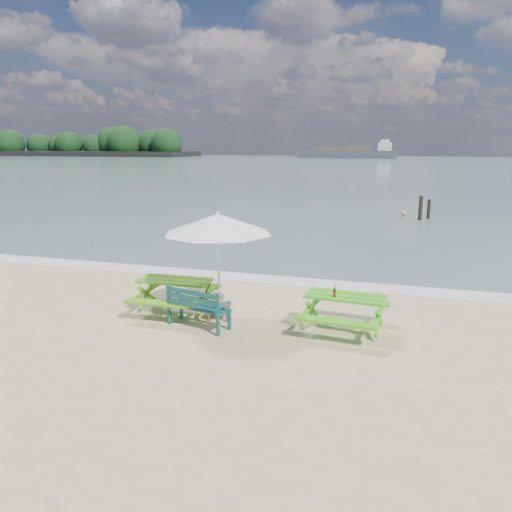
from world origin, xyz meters
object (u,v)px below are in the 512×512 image
(picnic_table_left, at_px, (175,296))
(patio_umbrella, at_px, (218,224))
(swimmer, at_px, (402,226))
(picnic_table_right, at_px, (345,314))
(side_table, at_px, (219,311))
(park_bench, at_px, (199,315))
(beer_bottle, at_px, (335,293))

(picnic_table_left, xyz_separation_m, patio_umbrella, (1.05, -0.10, 1.64))
(picnic_table_left, bearing_deg, swimmer, 75.22)
(picnic_table_left, height_order, patio_umbrella, patio_umbrella)
(picnic_table_right, bearing_deg, picnic_table_left, 179.36)
(picnic_table_right, distance_m, swimmer, 16.73)
(side_table, height_order, patio_umbrella, patio_umbrella)
(picnic_table_left, height_order, picnic_table_right, picnic_table_left)
(picnic_table_right, height_order, patio_umbrella, patio_umbrella)
(swimmer, bearing_deg, picnic_table_left, -104.78)
(park_bench, height_order, side_table, park_bench)
(side_table, height_order, beer_bottle, beer_bottle)
(side_table, xyz_separation_m, patio_umbrella, (0.00, 0.00, 1.84))
(picnic_table_left, bearing_deg, park_bench, -38.94)
(park_bench, relative_size, swimmer, 0.87)
(picnic_table_left, xyz_separation_m, swimmer, (4.40, 16.66, -0.80))
(park_bench, xyz_separation_m, patio_umbrella, (0.20, 0.59, 1.74))
(picnic_table_right, relative_size, side_table, 3.45)
(patio_umbrella, relative_size, swimmer, 1.67)
(patio_umbrella, distance_m, beer_bottle, 2.67)
(beer_bottle, bearing_deg, patio_umbrella, 177.50)
(park_bench, relative_size, patio_umbrella, 0.52)
(picnic_table_left, xyz_separation_m, beer_bottle, (3.43, -0.20, 0.44))
(picnic_table_left, xyz_separation_m, picnic_table_right, (3.61, -0.04, -0.01))
(picnic_table_right, height_order, beer_bottle, beer_bottle)
(patio_umbrella, bearing_deg, park_bench, -108.98)
(picnic_table_left, distance_m, park_bench, 1.09)
(side_table, bearing_deg, beer_bottle, -2.50)
(swimmer, bearing_deg, picnic_table_right, -92.69)
(park_bench, bearing_deg, beer_bottle, 10.57)
(patio_umbrella, bearing_deg, picnic_table_right, 1.24)
(picnic_table_right, distance_m, park_bench, 2.84)
(beer_bottle, bearing_deg, picnic_table_left, 176.66)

